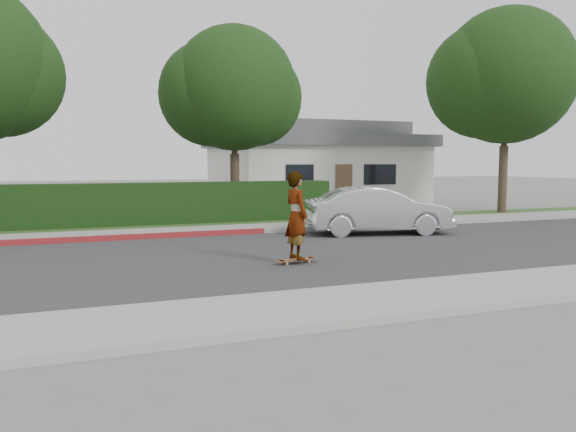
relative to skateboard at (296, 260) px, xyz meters
name	(u,v)px	position (x,y,z in m)	size (l,w,h in m)	color
ground	(280,256)	(0.03, 1.13, -0.09)	(120.00, 120.00, 0.00)	slate
road	(280,255)	(0.03, 1.13, -0.09)	(60.00, 8.00, 0.01)	#2D2D30
curb_near	(365,289)	(0.03, -2.97, -0.02)	(60.00, 0.20, 0.15)	#9E9E99
sidewalk_near	(394,302)	(0.03, -3.87, -0.03)	(60.00, 1.60, 0.12)	gray
curb_far	(232,232)	(0.03, 5.23, -0.02)	(60.00, 0.20, 0.15)	#9E9E99
curb_red_section	(54,241)	(-4.97, 5.23, -0.01)	(12.00, 0.21, 0.15)	maroon
sidewalk_far	(225,230)	(0.03, 6.13, -0.03)	(60.00, 1.60, 0.12)	gray
planting_strip	(213,225)	(0.03, 7.73, -0.04)	(60.00, 1.60, 0.10)	#2D4C1E
hedge	(120,206)	(-2.97, 8.33, 0.66)	(15.00, 1.00, 1.50)	black
tree_center	(232,92)	(1.52, 10.32, 4.81)	(5.66, 4.84, 7.44)	#33261C
tree_right	(503,80)	(12.52, 7.82, 5.53)	(6.32, 5.60, 8.56)	#33261C
house	(314,164)	(8.03, 17.13, 2.01)	(10.60, 8.60, 4.30)	beige
skateboard	(296,260)	(0.00, 0.00, 0.00)	(1.06, 0.34, 0.10)	#C07034
skateboarder	(296,215)	(0.00, 0.00, 0.97)	(0.69, 0.46, 1.90)	white
car_silver	(378,210)	(4.25, 3.79, 0.64)	(1.54, 4.41, 1.45)	silver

